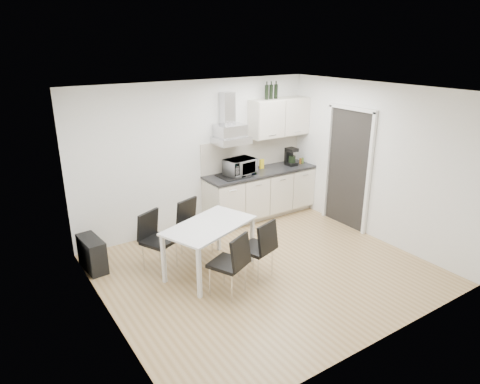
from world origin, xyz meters
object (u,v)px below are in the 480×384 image
object	(u,v)px
chair_far_right	(196,228)
floor_speaker	(147,233)
chair_near_left	(228,264)
chair_near_right	(256,249)
kitchenette	(261,174)
chair_far_left	(159,242)
dining_table	(209,230)
guitar_amp	(92,254)

from	to	relation	value
chair_far_right	floor_speaker	size ratio (longest dim) A/B	3.21
chair_near_left	chair_near_right	xyz separation A→B (m)	(0.56, 0.15, 0.00)
kitchenette	chair_near_right	bearing A→B (deg)	-127.75
chair_far_right	chair_near_left	bearing A→B (deg)	61.92
chair_near_right	floor_speaker	distance (m)	2.18
chair_far_left	floor_speaker	size ratio (longest dim) A/B	3.21
chair_far_right	dining_table	bearing A→B (deg)	61.40
chair_far_right	guitar_amp	bearing A→B (deg)	-34.24
chair_far_right	chair_far_left	bearing A→B (deg)	-7.93
kitchenette	dining_table	bearing A→B (deg)	-144.60
chair_near_left	chair_near_right	size ratio (longest dim) A/B	1.00
dining_table	chair_near_left	bearing A→B (deg)	-119.07
dining_table	guitar_amp	bearing A→B (deg)	123.78
kitchenette	dining_table	size ratio (longest dim) A/B	1.69
chair_far_right	chair_near_left	distance (m)	1.26
kitchenette	chair_far_right	bearing A→B (deg)	-157.65
guitar_amp	chair_near_left	bearing A→B (deg)	-56.50
chair_far_left	dining_table	bearing A→B (deg)	115.64
kitchenette	guitar_amp	distance (m)	3.36
dining_table	guitar_amp	size ratio (longest dim) A/B	2.44
chair_far_left	guitar_amp	distance (m)	1.02
chair_near_right	chair_near_left	bearing A→B (deg)	177.33
kitchenette	chair_near_right	xyz separation A→B (m)	(-1.41, -1.82, -0.39)
chair_near_left	chair_near_right	bearing A→B (deg)	-10.24
kitchenette	chair_near_left	xyz separation A→B (m)	(-1.98, -1.98, -0.39)
chair_far_right	chair_near_left	size ratio (longest dim) A/B	1.00
chair_far_right	chair_near_right	distance (m)	1.15
chair_far_right	guitar_amp	size ratio (longest dim) A/B	1.44
chair_far_right	chair_near_left	world-z (taller)	same
chair_far_left	chair_near_right	world-z (taller)	same
chair_near_left	floor_speaker	size ratio (longest dim) A/B	3.21
kitchenette	chair_near_right	size ratio (longest dim) A/B	2.86
chair_far_right	chair_near_right	size ratio (longest dim) A/B	1.00
chair_near_left	chair_far_right	bearing A→B (deg)	55.45
chair_near_left	guitar_amp	bearing A→B (deg)	102.99
dining_table	chair_far_right	size ratio (longest dim) A/B	1.70
chair_far_right	guitar_amp	distance (m)	1.58
kitchenette	chair_far_left	xyz separation A→B (m)	(-2.46, -0.87, -0.39)
guitar_amp	floor_speaker	bearing A→B (deg)	20.05
chair_near_left	kitchenette	bearing A→B (deg)	19.47
kitchenette	chair_far_right	size ratio (longest dim) A/B	2.86
dining_table	chair_near_left	xyz separation A→B (m)	(-0.10, -0.64, -0.22)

